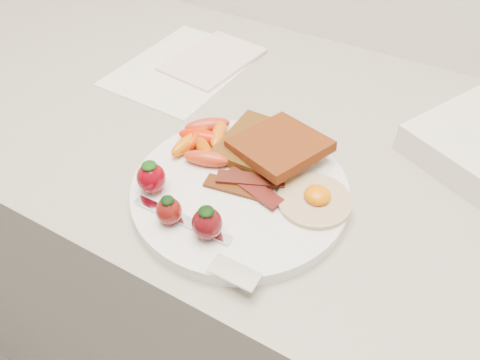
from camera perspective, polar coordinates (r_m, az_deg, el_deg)
The scene contains 11 objects.
counter at distance 1.03m, azimuth 3.83°, elevation -14.52°, with size 2.00×0.60×0.90m, color gray.
plate at distance 0.58m, azimuth 0.00°, elevation -1.34°, with size 0.27×0.27×0.02m, color white.
toast_lower at distance 0.62m, azimuth 2.97°, elevation 4.15°, with size 0.11×0.11×0.01m, color #3E240B.
toast_upper at distance 0.60m, azimuth 4.85°, elevation 4.22°, with size 0.10×0.10×0.01m, color #48210C.
fried_egg at distance 0.56m, azimuth 9.15°, elevation -2.29°, with size 0.11×0.11×0.02m.
bacon_strips at distance 0.57m, azimuth 0.87°, elevation -0.62°, with size 0.10×0.06×0.01m.
baby_carrots at distance 0.63m, azimuth -4.45°, elevation 4.88°, with size 0.10×0.11×0.02m.
strawberries at distance 0.54m, azimuth -7.95°, elevation -2.57°, with size 0.13×0.06×0.04m.
fork at distance 0.52m, azimuth -4.35°, elevation -7.54°, with size 0.18×0.05×0.00m.
paper_sheet at distance 0.84m, azimuth -6.84°, elevation 13.51°, with size 0.19×0.25×0.00m, color white.
notepad at distance 0.85m, azimuth -3.30°, elevation 14.46°, with size 0.12×0.17×0.01m, color #FFD8D9.
Camera 1 is at (0.21, 1.21, 1.32)m, focal length 35.00 mm.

